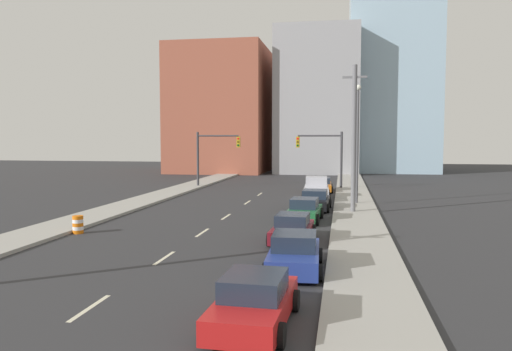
# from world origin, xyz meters

# --- Properties ---
(sidewalk_left) EXTENTS (2.99, 98.33, 0.18)m
(sidewalk_left) POSITION_xyz_m (-8.29, 49.17, 0.09)
(sidewalk_left) COLOR #9E9B93
(sidewalk_left) RESTS_ON ground
(sidewalk_right) EXTENTS (2.99, 98.33, 0.18)m
(sidewalk_right) POSITION_xyz_m (8.29, 49.17, 0.09)
(sidewalk_right) COLOR #9E9B93
(sidewalk_right) RESTS_ON ground
(lane_stripe_at_9m) EXTENTS (0.16, 2.40, 0.01)m
(lane_stripe_at_9m) POSITION_xyz_m (0.00, 8.85, 0.00)
(lane_stripe_at_9m) COLOR beige
(lane_stripe_at_9m) RESTS_ON ground
(lane_stripe_at_15m) EXTENTS (0.16, 2.40, 0.01)m
(lane_stripe_at_15m) POSITION_xyz_m (0.00, 15.17, 0.00)
(lane_stripe_at_15m) COLOR beige
(lane_stripe_at_15m) RESTS_ON ground
(lane_stripe_at_21m) EXTENTS (0.16, 2.40, 0.01)m
(lane_stripe_at_21m) POSITION_xyz_m (0.00, 20.96, 0.00)
(lane_stripe_at_21m) COLOR beige
(lane_stripe_at_21m) RESTS_ON ground
(lane_stripe_at_26m) EXTENTS (0.16, 2.40, 0.01)m
(lane_stripe_at_26m) POSITION_xyz_m (0.00, 26.49, 0.00)
(lane_stripe_at_26m) COLOR beige
(lane_stripe_at_26m) RESTS_ON ground
(lane_stripe_at_34m) EXTENTS (0.16, 2.40, 0.01)m
(lane_stripe_at_34m) POSITION_xyz_m (0.00, 33.87, 0.00)
(lane_stripe_at_34m) COLOR beige
(lane_stripe_at_34m) RESTS_ON ground
(lane_stripe_at_40m) EXTENTS (0.16, 2.40, 0.01)m
(lane_stripe_at_40m) POSITION_xyz_m (0.00, 39.83, 0.00)
(lane_stripe_at_40m) COLOR beige
(lane_stripe_at_40m) RESTS_ON ground
(building_brick_left) EXTENTS (14.00, 16.00, 18.72)m
(building_brick_left) POSITION_xyz_m (-10.99, 70.57, 9.36)
(building_brick_left) COLOR #9E513D
(building_brick_left) RESTS_ON ground
(building_office_center) EXTENTS (12.00, 20.00, 20.95)m
(building_office_center) POSITION_xyz_m (3.63, 74.57, 10.47)
(building_office_center) COLOR #99999E
(building_office_center) RESTS_ON ground
(building_glass_right) EXTENTS (13.00, 20.00, 32.84)m
(building_glass_right) POSITION_xyz_m (14.78, 78.57, 16.42)
(building_glass_right) COLOR #99B7CC
(building_glass_right) RESTS_ON ground
(traffic_signal_left) EXTENTS (4.62, 0.35, 5.73)m
(traffic_signal_left) POSITION_xyz_m (-6.09, 45.44, 3.76)
(traffic_signal_left) COLOR #38383D
(traffic_signal_left) RESTS_ON ground
(traffic_signal_right) EXTENTS (4.62, 0.35, 5.73)m
(traffic_signal_right) POSITION_xyz_m (5.88, 45.44, 3.76)
(traffic_signal_right) COLOR #38383D
(traffic_signal_right) RESTS_ON ground
(utility_pole_right_mid) EXTENTS (1.60, 0.32, 9.89)m
(utility_pole_right_mid) POSITION_xyz_m (8.10, 29.20, 5.07)
(utility_pole_right_mid) COLOR slate
(utility_pole_right_mid) RESTS_ON ground
(traffic_barrel) EXTENTS (0.56, 0.56, 0.95)m
(traffic_barrel) POSITION_xyz_m (-6.46, 19.62, 0.47)
(traffic_barrel) COLOR orange
(traffic_barrel) RESTS_ON ground
(street_lamp) EXTENTS (0.44, 0.44, 9.06)m
(street_lamp) POSITION_xyz_m (8.46, 33.81, 5.21)
(street_lamp) COLOR #4C4C51
(street_lamp) RESTS_ON ground
(sedan_red) EXTENTS (2.23, 4.35, 1.40)m
(sedan_red) POSITION_xyz_m (5.06, 8.35, 0.64)
(sedan_red) COLOR red
(sedan_red) RESTS_ON ground
(sedan_blue) EXTENTS (2.27, 4.45, 1.46)m
(sedan_blue) POSITION_xyz_m (5.60, 14.11, 0.66)
(sedan_blue) COLOR navy
(sedan_blue) RESTS_ON ground
(sedan_maroon) EXTENTS (2.14, 4.34, 1.37)m
(sedan_maroon) POSITION_xyz_m (5.00, 19.47, 0.63)
(sedan_maroon) COLOR maroon
(sedan_maroon) RESTS_ON ground
(sedan_green) EXTENTS (2.23, 4.33, 1.42)m
(sedan_green) POSITION_xyz_m (5.11, 25.61, 0.65)
(sedan_green) COLOR #1E6033
(sedan_green) RESTS_ON ground
(sedan_black) EXTENTS (2.26, 4.27, 1.42)m
(sedan_black) POSITION_xyz_m (5.48, 30.72, 0.65)
(sedan_black) COLOR black
(sedan_black) RESTS_ON ground
(pickup_truck_silver) EXTENTS (2.46, 6.07, 1.87)m
(pickup_truck_silver) POSITION_xyz_m (5.26, 36.76, 0.77)
(pickup_truck_silver) COLOR #B2B2BC
(pickup_truck_silver) RESTS_ON ground
(sedan_orange) EXTENTS (2.28, 4.50, 1.35)m
(sedan_orange) POSITION_xyz_m (5.41, 43.04, 0.62)
(sedan_orange) COLOR orange
(sedan_orange) RESTS_ON ground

